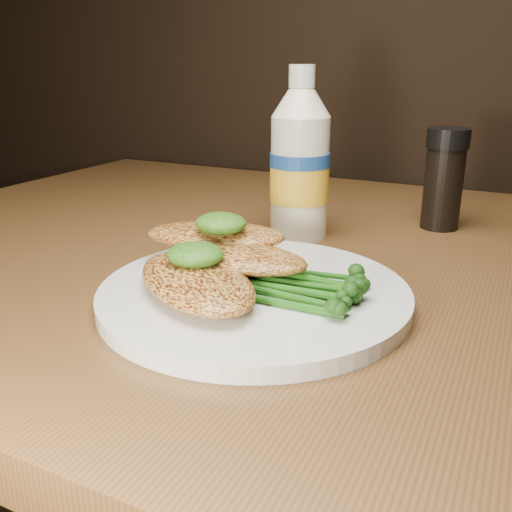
% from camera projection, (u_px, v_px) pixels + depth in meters
% --- Properties ---
extents(plate, '(0.27, 0.27, 0.01)m').
position_uv_depth(plate, '(254.00, 294.00, 0.49)').
color(plate, silver).
rests_on(plate, dining_table).
extents(chicken_front, '(0.17, 0.15, 0.02)m').
position_uv_depth(chicken_front, '(196.00, 281.00, 0.47)').
color(chicken_front, gold).
rests_on(chicken_front, plate).
extents(chicken_mid, '(0.14, 0.07, 0.02)m').
position_uv_depth(chicken_mid, '(236.00, 256.00, 0.51)').
color(chicken_mid, gold).
rests_on(chicken_mid, plate).
extents(chicken_back, '(0.15, 0.11, 0.02)m').
position_uv_depth(chicken_back, '(215.00, 235.00, 0.54)').
color(chicken_back, gold).
rests_on(chicken_back, plate).
extents(pesto_front, '(0.05, 0.05, 0.02)m').
position_uv_depth(pesto_front, '(195.00, 254.00, 0.48)').
color(pesto_front, black).
rests_on(pesto_front, chicken_front).
extents(pesto_back, '(0.06, 0.05, 0.02)m').
position_uv_depth(pesto_back, '(221.00, 223.00, 0.52)').
color(pesto_back, black).
rests_on(pesto_back, chicken_back).
extents(broccolini_bundle, '(0.14, 0.11, 0.02)m').
position_uv_depth(broccolini_bundle, '(302.00, 282.00, 0.47)').
color(broccolini_bundle, '#1E5913').
rests_on(broccolini_bundle, plate).
extents(mayo_bottle, '(0.08, 0.08, 0.20)m').
position_uv_depth(mayo_bottle, '(300.00, 154.00, 0.65)').
color(mayo_bottle, '#ECE7C8').
rests_on(mayo_bottle, dining_table).
extents(pepper_grinder, '(0.06, 0.06, 0.12)m').
position_uv_depth(pepper_grinder, '(444.00, 179.00, 0.69)').
color(pepper_grinder, black).
rests_on(pepper_grinder, dining_table).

